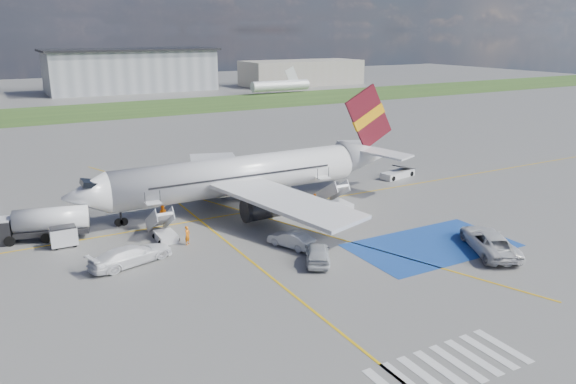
% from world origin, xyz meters
% --- Properties ---
extents(ground, '(400.00, 400.00, 0.00)m').
position_xyz_m(ground, '(0.00, 0.00, 0.00)').
color(ground, '#60605E').
rests_on(ground, ground).
extents(grass_strip, '(400.00, 30.00, 0.01)m').
position_xyz_m(grass_strip, '(0.00, 95.00, 0.01)').
color(grass_strip, '#2D4C1E').
rests_on(grass_strip, ground).
extents(taxiway_line_main, '(120.00, 0.20, 0.01)m').
position_xyz_m(taxiway_line_main, '(0.00, 12.00, 0.01)').
color(taxiway_line_main, gold).
rests_on(taxiway_line_main, ground).
extents(taxiway_line_cross, '(0.20, 60.00, 0.01)m').
position_xyz_m(taxiway_line_cross, '(-5.00, -10.00, 0.01)').
color(taxiway_line_cross, gold).
rests_on(taxiway_line_cross, ground).
extents(taxiway_line_diag, '(20.71, 56.45, 0.01)m').
position_xyz_m(taxiway_line_diag, '(0.00, 12.00, 0.01)').
color(taxiway_line_diag, gold).
rests_on(taxiway_line_diag, ground).
extents(staging_box, '(14.00, 8.00, 0.01)m').
position_xyz_m(staging_box, '(10.00, -4.00, 0.01)').
color(staging_box, navy).
rests_on(staging_box, ground).
extents(crosswalk, '(9.00, 4.00, 0.01)m').
position_xyz_m(crosswalk, '(-1.80, -18.00, 0.01)').
color(crosswalk, silver).
rests_on(crosswalk, ground).
extents(terminal_centre, '(48.00, 18.00, 12.00)m').
position_xyz_m(terminal_centre, '(20.00, 135.00, 6.00)').
color(terminal_centre, gray).
rests_on(terminal_centre, ground).
extents(terminal_east, '(40.00, 16.00, 8.00)m').
position_xyz_m(terminal_east, '(75.00, 128.00, 4.00)').
color(terminal_east, '#9C9586').
rests_on(terminal_east, ground).
extents(airliner, '(36.81, 32.95, 11.92)m').
position_xyz_m(airliner, '(1.51, 14.00, 3.39)').
color(airliner, silver).
rests_on(airliner, ground).
extents(airstairs_fwd, '(1.90, 5.20, 3.60)m').
position_xyz_m(airstairs_fwd, '(-9.50, 8.70, 0.62)').
color(airstairs_fwd, silver).
rests_on(airstairs_fwd, ground).
extents(airstairs_aft, '(1.90, 5.20, 3.60)m').
position_xyz_m(airstairs_aft, '(9.00, 8.70, 0.62)').
color(airstairs_aft, silver).
rests_on(airstairs_aft, ground).
extents(fuel_tanker, '(8.62, 4.19, 2.85)m').
position_xyz_m(fuel_tanker, '(-19.04, 13.84, 1.20)').
color(fuel_tanker, black).
rests_on(fuel_tanker, ground).
extents(gpu_cart, '(2.18, 1.45, 1.78)m').
position_xyz_m(gpu_cart, '(-17.47, 11.08, 0.80)').
color(gpu_cart, silver).
rests_on(gpu_cart, ground).
extents(belt_loader, '(5.44, 2.84, 1.57)m').
position_xyz_m(belt_loader, '(22.52, 15.47, 0.39)').
color(belt_loader, silver).
rests_on(belt_loader, ground).
extents(car_silver_a, '(4.00, 5.02, 1.60)m').
position_xyz_m(car_silver_a, '(-0.48, -2.31, 0.80)').
color(car_silver_a, '#B7BBBF').
rests_on(car_silver_a, ground).
extents(car_silver_b, '(3.00, 4.47, 1.39)m').
position_xyz_m(car_silver_b, '(-0.70, 1.58, 0.70)').
color(car_silver_b, '#AEB1B6').
rests_on(car_silver_b, ground).
extents(van_white_a, '(5.37, 6.80, 2.32)m').
position_xyz_m(van_white_a, '(13.24, -7.19, 1.16)').
color(van_white_a, silver).
rests_on(van_white_a, ground).
extents(van_white_b, '(5.53, 3.44, 2.02)m').
position_xyz_m(van_white_b, '(-13.43, 4.57, 1.01)').
color(van_white_b, white).
rests_on(van_white_b, ground).
extents(crew_fwd, '(0.72, 0.69, 1.66)m').
position_xyz_m(crew_fwd, '(-8.16, 6.42, 0.83)').
color(crew_fwd, orange).
rests_on(crew_fwd, ground).
extents(crew_nose, '(1.04, 1.01, 1.69)m').
position_xyz_m(crew_nose, '(-8.23, 13.02, 0.85)').
color(crew_nose, orange).
rests_on(crew_nose, ground).
extents(crew_aft, '(0.55, 1.16, 1.92)m').
position_xyz_m(crew_aft, '(6.11, 8.76, 0.96)').
color(crew_aft, orange).
rests_on(crew_aft, ground).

